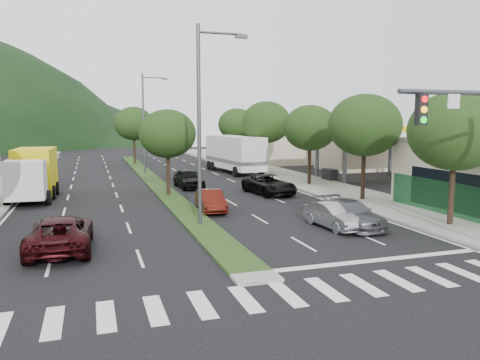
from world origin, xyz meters
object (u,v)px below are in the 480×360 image
object	(u,v)px
tree_r_a	(455,131)
box_truck	(34,176)
tree_r_b	(365,125)
streetlight_near	(203,116)
car_queue_b	(350,214)
tree_r_e	(237,124)
suv_maroon	(61,233)
tree_r_c	(310,128)
car_queue_c	(211,201)
streetlight_mid	(146,118)
tree_med_near	(167,134)
motorhome	(234,153)
sedan_silver	(334,215)
tree_med_far	(134,123)
car_queue_a	(189,178)
car_queue_d	(269,185)
tree_r_d	(266,122)

from	to	relation	value
tree_r_a	box_truck	world-z (taller)	tree_r_a
tree_r_b	tree_r_a	bearing A→B (deg)	-90.00
streetlight_near	car_queue_b	distance (m)	8.86
tree_r_e	suv_maroon	distance (m)	39.49
tree_r_c	box_truck	bearing A→B (deg)	-178.83
tree_r_a	car_queue_b	xyz separation A→B (m)	(-4.84, 1.56, -4.14)
tree_r_b	tree_r_e	world-z (taller)	tree_r_b
car_queue_c	streetlight_mid	bearing A→B (deg)	97.36
tree_r_c	streetlight_mid	world-z (taller)	streetlight_mid
tree_med_near	motorhome	size ratio (longest dim) A/B	0.60
streetlight_mid	car_queue_c	world-z (taller)	streetlight_mid
tree_r_b	tree_r_e	xyz separation A→B (m)	(0.00, 28.00, -0.14)
car_queue_b	motorhome	size ratio (longest dim) A/B	0.46
tree_r_b	tree_r_c	distance (m)	8.01
streetlight_mid	tree_r_c	bearing A→B (deg)	-47.78
tree_r_e	car_queue_b	size ratio (longest dim) A/B	1.44
sedan_silver	tree_med_near	bearing A→B (deg)	111.51
tree_r_b	suv_maroon	world-z (taller)	tree_r_b
tree_r_b	tree_med_far	bearing A→B (deg)	110.56
tree_r_a	box_truck	size ratio (longest dim) A/B	0.94
tree_r_a	motorhome	xyz separation A→B (m)	(-3.00, 27.33, -2.82)
streetlight_near	box_truck	size ratio (longest dim) A/B	1.41
car_queue_c	box_truck	distance (m)	13.10
tree_r_b	streetlight_near	distance (m)	12.47
tree_med_near	tree_med_far	size ratio (longest dim) A/B	0.87
streetlight_near	tree_r_e	bearing A→B (deg)	69.77
tree_med_far	car_queue_a	distance (m)	22.80
box_truck	tree_r_b	bearing A→B (deg)	162.87
tree_med_near	car_queue_c	xyz separation A→B (m)	(1.50, -6.29, -3.80)
streetlight_mid	car_queue_a	bearing A→B (deg)	-79.88
car_queue_d	box_truck	xyz separation A→B (m)	(-16.09, 2.86, 0.91)
tree_r_a	car_queue_a	world-z (taller)	tree_r_a
car_queue_a	tree_r_a	bearing A→B (deg)	-64.33
tree_r_c	box_truck	size ratio (longest dim) A/B	0.92
tree_r_e	car_queue_a	bearing A→B (deg)	-118.13
car_queue_d	car_queue_c	bearing A→B (deg)	-145.94
tree_med_near	streetlight_near	size ratio (longest dim) A/B	0.60
tree_med_far	motorhome	distance (m)	15.82
car_queue_a	tree_med_far	bearing A→B (deg)	92.44
tree_r_a	car_queue_a	xyz separation A→B (m)	(-9.78, 17.71, -4.06)
car_queue_b	motorhome	distance (m)	25.87
streetlight_near	car_queue_d	world-z (taller)	streetlight_near
tree_r_a	car_queue_c	distance (m)	13.68
sedan_silver	motorhome	size ratio (longest dim) A/B	0.39
sedan_silver	box_truck	size ratio (longest dim) A/B	0.55
tree_r_c	car_queue_a	distance (m)	10.70
tree_r_c	tree_r_d	distance (m)	10.01
sedan_silver	tree_r_e	bearing A→B (deg)	75.32
tree_r_a	suv_maroon	distance (m)	18.97
tree_med_far	streetlight_near	bearing A→B (deg)	-89.67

